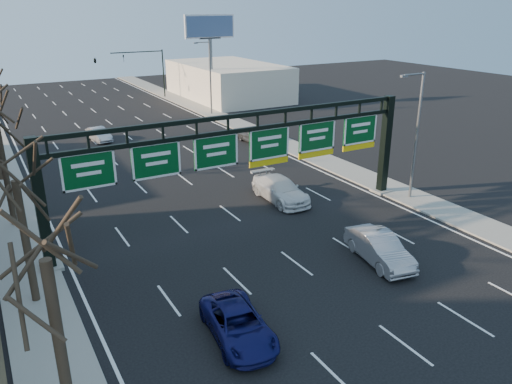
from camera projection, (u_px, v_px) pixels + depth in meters
ground at (318, 280)px, 25.50m from camera, size 160.00×160.00×0.00m
sidewalk_left at (8, 200)px, 35.79m from camera, size 3.00×120.00×0.12m
sidewalk_right at (302, 151)px, 47.67m from camera, size 3.00×120.00×0.12m
lane_markings at (176, 172)px, 41.75m from camera, size 21.60×120.00×0.01m
sign_gantry at (246, 154)px, 30.44m from camera, size 24.60×1.20×7.20m
building_right_distant at (228, 81)px, 74.53m from camera, size 12.00×20.00×5.00m
tree_near at (40, 226)px, 13.67m from camera, size 3.60×3.60×8.86m
tree_gantry at (11, 158)px, 21.12m from camera, size 3.60×3.60×8.48m
streetlight_near at (416, 130)px, 34.37m from camera, size 2.15×0.22×9.00m
streetlight_far at (209, 74)px, 62.00m from camera, size 2.15×0.22×9.00m
billboard_right at (210, 38)px, 65.82m from camera, size 7.00×0.50×12.00m
traffic_signal_mast at (122, 62)px, 70.90m from camera, size 10.16×0.54×7.00m
car_blue_suv at (238, 324)px, 20.83m from camera, size 2.80×5.05×1.34m
car_silver_sedan at (379, 248)px, 27.03m from camera, size 2.55×5.11×1.61m
car_white_wagon at (280, 190)px, 35.57m from camera, size 2.42×5.67×1.63m
car_grey_far at (253, 135)px, 50.71m from camera, size 2.19×4.55×1.50m
car_silver_distant at (99, 134)px, 51.22m from camera, size 1.96×4.27×1.36m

